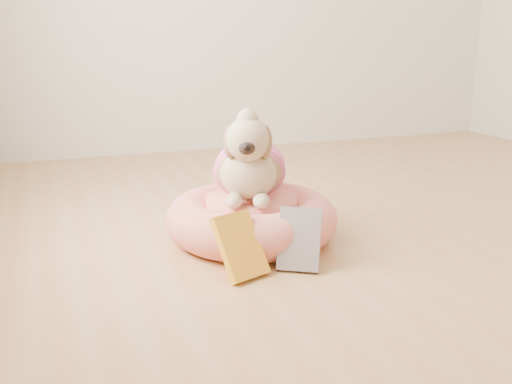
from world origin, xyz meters
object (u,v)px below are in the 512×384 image
object	(u,v)px
book_white	(299,239)
dog	(249,150)
book_yellow	(240,246)
pet_bed	(252,219)

from	to	relation	value
book_white	dog	bearing A→B (deg)	130.57
dog	book_yellow	distance (m)	0.46
pet_bed	book_yellow	size ratio (longest dim) A/B	2.97
dog	book_white	distance (m)	0.44
pet_bed	book_white	bearing A→B (deg)	-81.21
book_yellow	book_white	world-z (taller)	book_yellow
pet_bed	dog	world-z (taller)	dog
dog	book_yellow	world-z (taller)	dog
book_white	pet_bed	bearing A→B (deg)	130.29
pet_bed	book_white	xyz separation A→B (m)	(0.05, -0.34, 0.02)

